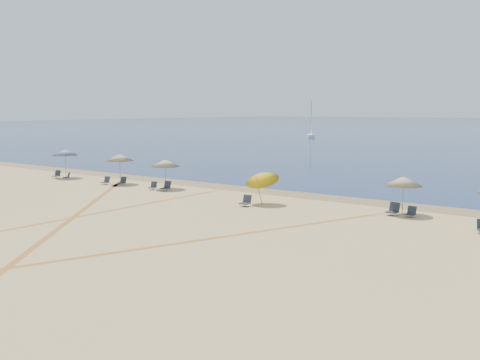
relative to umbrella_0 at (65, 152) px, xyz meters
The scene contains 17 objects.
wet_sand 19.75m from the umbrella_0, 11.15° to the left, with size 500.00×500.00×0.00m, color olive.
umbrella_0 is the anchor object (origin of this frame).
umbrella_1 7.04m from the umbrella_0, ahead, with size 2.27×2.27×2.53m.
umbrella_2 11.96m from the umbrella_0, ahead, with size 2.25×2.25×2.36m.
umbrella_3 21.62m from the umbrella_0, ahead, with size 2.19×2.24×2.48m.
umbrella_4 30.14m from the umbrella_0, ahead, with size 2.15×2.15×2.31m.
chair_0 2.16m from the umbrella_0, 138.02° to the right, with size 0.71×0.78×0.67m.
chair_1 2.28m from the umbrella_0, 30.52° to the right, with size 0.69×0.73×0.60m.
chair_2 6.65m from the umbrella_0, ahead, with size 0.60×0.69×0.65m.
chair_3 7.85m from the umbrella_0, ahead, with size 0.62×0.70×0.66m.
chair_4 11.60m from the umbrella_0, ahead, with size 0.62×0.69×0.61m.
chair_5 12.77m from the umbrella_0, ahead, with size 0.65×0.74×0.73m.
chair_6 21.33m from the umbrella_0, ahead, with size 0.61×0.71×0.70m.
chair_7 29.83m from the umbrella_0, ahead, with size 0.70×0.79×0.74m.
chair_8 30.82m from the umbrella_0, ahead, with size 0.55×0.63×0.61m.
sailboat_1 77.57m from the umbrella_0, 100.47° to the left, with size 4.01×5.46×8.21m.
tire_tracks 21.05m from the umbrella_0, 33.15° to the right, with size 47.87×41.91×0.00m.
Camera 1 is at (19.93, -8.82, 6.06)m, focal length 38.64 mm.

